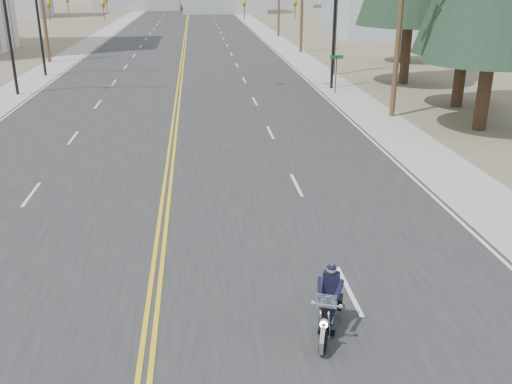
{
  "coord_description": "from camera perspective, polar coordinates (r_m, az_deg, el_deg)",
  "views": [
    {
      "loc": [
        1.28,
        -8.55,
        7.62
      ],
      "look_at": [
        2.92,
        7.25,
        1.6
      ],
      "focal_mm": 40.0,
      "sensor_mm": 36.0,
      "label": 1
    }
  ],
  "objects": [
    {
      "name": "traffic_mast_far",
      "position": [
        49.76,
        -19.04,
        16.53
      ],
      "size": [
        6.1,
        0.26,
        7.0
      ],
      "color": "black",
      "rests_on": "ground"
    },
    {
      "name": "utility_pole_c",
      "position": [
        47.92,
        8.01,
        18.31
      ],
      "size": [
        2.2,
        0.3,
        11.0
      ],
      "color": "brown",
      "rests_on": "ground"
    },
    {
      "name": "traffic_mast_left",
      "position": [
        41.91,
        -20.92,
        15.8
      ],
      "size": [
        7.1,
        0.26,
        7.0
      ],
      "color": "black",
      "rests_on": "ground"
    },
    {
      "name": "traffic_mast_right",
      "position": [
        41.36,
        5.01,
        16.97
      ],
      "size": [
        7.1,
        0.26,
        7.0
      ],
      "color": "black",
      "rests_on": "ground"
    },
    {
      "name": "street_sign",
      "position": [
        40.13,
        8.03,
        12.23
      ],
      "size": [
        0.9,
        0.06,
        2.62
      ],
      "color": "black",
      "rests_on": "ground"
    },
    {
      "name": "sidewalk_right",
      "position": [
        79.57,
        1.51,
        15.27
      ],
      "size": [
        3.0,
        200.0,
        0.01
      ],
      "primitive_type": "cube",
      "color": "#A5A5A0",
      "rests_on": "ground"
    },
    {
      "name": "motorcyclist",
      "position": [
        13.07,
        7.28,
        -10.89
      ],
      "size": [
        1.52,
        2.23,
        1.6
      ],
      "primitive_type": null,
      "rotation": [
        0.0,
        0.0,
        2.8
      ],
      "color": "black",
      "rests_on": "ground"
    },
    {
      "name": "sidewalk_left",
      "position": [
        79.94,
        -15.63,
        14.57
      ],
      "size": [
        3.0,
        200.0,
        0.01
      ],
      "primitive_type": "cube",
      "color": "#A5A5A0",
      "rests_on": "ground"
    },
    {
      "name": "utility_pole_b",
      "position": [
        33.52,
        14.28,
        17.36
      ],
      "size": [
        2.2,
        0.3,
        11.5
      ],
      "color": "brown",
      "rests_on": "ground"
    },
    {
      "name": "utility_pole_left",
      "position": [
        58.24,
        -20.61,
        17.41
      ],
      "size": [
        2.2,
        0.3,
        10.5
      ],
      "color": "brown",
      "rests_on": "ground"
    },
    {
      "name": "road",
      "position": [
        78.93,
        -7.09,
        15.08
      ],
      "size": [
        20.0,
        200.0,
        0.01
      ],
      "primitive_type": "cube",
      "color": "#303033",
      "rests_on": "ground"
    }
  ]
}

